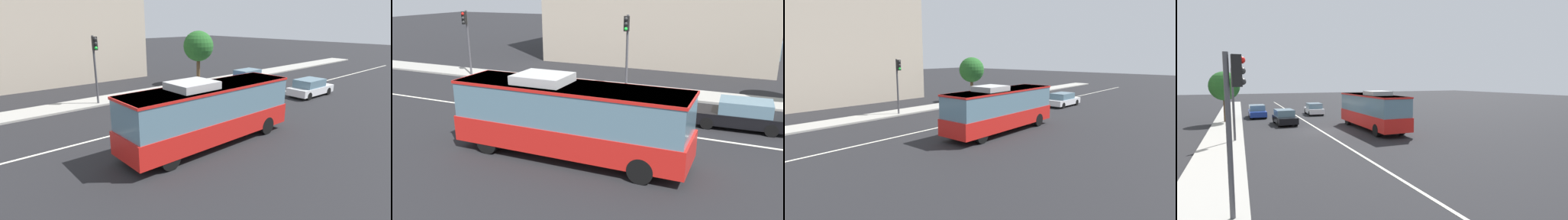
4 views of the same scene
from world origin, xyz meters
The scene contains 10 objects.
ground_plane centered at (0.00, 0.00, 0.00)m, with size 160.00×160.00×0.00m, color black.
sidewalk_kerb centered at (0.00, 7.54, 0.07)m, with size 80.00×2.70×0.14m, color #9E9B93.
lane_centre_line centered at (0.00, 0.00, 0.01)m, with size 76.00×0.16×0.01m, color silver.
transit_bus centered at (-1.00, -4.38, 1.81)m, with size 10.01×2.53×3.46m.
sedan_blue centered at (12.54, 4.50, 0.72)m, with size 4.53×1.88×1.46m.
sedan_white centered at (12.83, -2.33, 0.72)m, with size 4.56×1.94×1.46m.
sedan_black centered at (5.41, 2.32, 0.72)m, with size 4.57×1.98×1.46m.
traffic_light_near_corner centered at (-2.18, 6.62, 3.56)m, with size 0.33×0.62×5.20m.
street_tree_kerbside_left centered at (8.92, 7.72, 3.77)m, with size 2.97×2.97×5.29m.
office_block_background centered at (-2.95, 22.96, 8.50)m, with size 21.19×16.03×17.00m.
Camera 3 is at (-19.25, -18.47, 5.63)m, focal length 29.38 mm.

